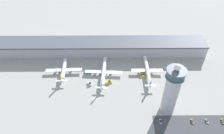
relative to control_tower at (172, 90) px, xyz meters
The scene contains 14 objects.
ground_plane 69.40m from the control_tower, 168.98° to the left, with size 1000.00×1000.00×0.00m, color #9E9B93.
terminal_building 105.50m from the control_tower, 127.66° to the left, with size 242.62×25.00×15.04m.
control_tower is the anchor object (origin of this frame).
airplane_gate_alpha 109.89m from the control_tower, 153.93° to the left, with size 37.57×33.57×12.71m.
airplane_gate_bravo 74.32m from the control_tower, 141.84° to the left, with size 38.50×45.53×12.45m.
airplane_gate_charlie 51.33m from the control_tower, 103.99° to the left, with size 32.39×44.69×12.29m.
service_truck_catering 64.75m from the control_tower, 147.28° to the left, with size 6.67×4.31×3.03m.
service_truck_fuel 51.45m from the control_tower, 111.81° to the left, with size 5.99×6.07×3.14m.
service_truck_baggage 89.85m from the control_tower, 146.64° to the left, with size 8.66×3.59×2.44m.
service_truck_water 79.58m from the control_tower, 156.24° to the left, with size 5.08×5.76×2.85m.
car_blue_compact 28.69m from the control_tower, 120.29° to the right, with size 1.76×4.70×1.42m.
car_grey_coupe 51.78m from the control_tower, 16.87° to the right, with size 1.93×4.81×1.55m.
car_green_van 33.27m from the control_tower, 35.09° to the right, with size 1.85×4.51×1.51m.
car_white_wagon 41.32m from the control_tower, 22.68° to the right, with size 1.97×4.24×1.38m.
Camera 1 is at (14.66, -131.16, 153.68)m, focal length 35.00 mm.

